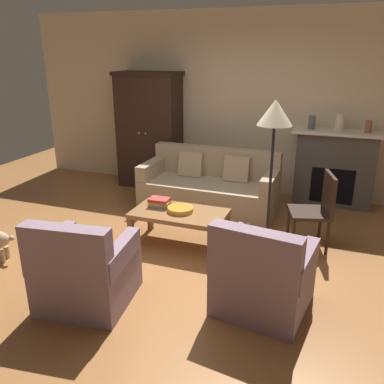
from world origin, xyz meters
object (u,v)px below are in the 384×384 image
fruit_bowl (180,209)px  side_chair_wooden (318,206)px  mantel_vase_slate (312,123)px  armchair_near_right (262,278)px  mantel_vase_cream (340,122)px  couch (210,189)px  coffee_table (179,216)px  floor_lamp (274,123)px  armchair_near_left (85,273)px  fireplace (334,168)px  armoire (150,130)px  book_stack (160,202)px  mantel_vase_terracotta (368,127)px

fruit_bowl → side_chair_wooden: 1.58m
mantel_vase_slate → armchair_near_right: 3.08m
mantel_vase_cream → armchair_near_right: size_ratio=0.27×
couch → coffee_table: bearing=-90.0°
mantel_vase_slate → floor_lamp: 1.97m
armchair_near_left → floor_lamp: floor_lamp is taller
fruit_bowl → armchair_near_right: 1.49m
mantel_vase_slate → floor_lamp: (-0.25, -1.93, 0.30)m
fireplace → armoire: armoire is taller
coffee_table → armoire: bearing=123.7°
couch → book_stack: couch is taller
fruit_bowl → couch: bearing=90.6°
fireplace → armoire: bearing=-178.5°
coffee_table → side_chair_wooden: bearing=17.6°
couch → armchair_near_right: (1.16, -2.13, -0.00)m
armchair_near_right → coffee_table: bearing=140.8°
coffee_table → mantel_vase_slate: 2.52m
fireplace → coffee_table: size_ratio=1.15×
mantel_vase_cream → floor_lamp: floor_lamp is taller
floor_lamp → armoire: bearing=141.1°
mantel_vase_cream → armchair_near_right: mantel_vase_cream is taller
fireplace → couch: size_ratio=0.65×
fruit_bowl → floor_lamp: (1.01, 0.07, 1.06)m
couch → armchair_near_right: size_ratio=2.20×
armoire → couch: 1.62m
mantel_vase_cream → armchair_near_right: (-0.50, -2.94, -0.92)m
fireplace → armchair_near_left: 3.97m
couch → mantel_vase_slate: (1.27, 0.81, 0.90)m
book_stack → mantel_vase_cream: bearing=44.9°
coffee_table → mantel_vase_cream: (1.65, 2.00, 0.87)m
armchair_near_right → side_chair_wooden: 1.48m
couch → fruit_bowl: 1.19m
mantel_vase_cream → floor_lamp: (-0.63, -1.93, 0.27)m
armchair_near_left → couch: bearing=82.1°
fireplace → floor_lamp: floor_lamp is taller
book_stack → floor_lamp: size_ratio=0.15×
fruit_bowl → armchair_near_left: (-0.37, -1.40, -0.13)m
couch → side_chair_wooden: bearing=-25.1°
armoire → coffee_table: bearing=-56.3°
mantel_vase_cream → armchair_near_left: bearing=-120.6°
couch → mantel_vase_slate: 1.76m
mantel_vase_slate → fruit_bowl: bearing=-122.3°
coffee_table → mantel_vase_slate: size_ratio=5.83×
coffee_table → mantel_vase_cream: mantel_vase_cream is taller
armoire → side_chair_wooden: (2.81, -1.46, -0.43)m
mantel_vase_cream → mantel_vase_terracotta: bearing=0.0°
side_chair_wooden → armoire: bearing=152.5°
coffee_table → armchair_near_left: size_ratio=1.25×
floor_lamp → armchair_near_right: bearing=-82.4°
armchair_near_left → floor_lamp: 2.34m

